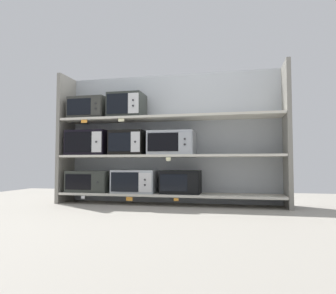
% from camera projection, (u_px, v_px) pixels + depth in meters
% --- Properties ---
extents(ground, '(6.83, 6.00, 0.02)m').
position_uv_depth(ground, '(146.00, 219.00, 2.95)').
color(ground, gray).
extents(back_panel, '(3.03, 0.04, 1.73)m').
position_uv_depth(back_panel, '(172.00, 138.00, 4.20)').
color(back_panel, '#9EA3A8').
rests_on(back_panel, ground).
extents(upright_left, '(0.05, 0.42, 1.73)m').
position_uv_depth(upright_left, '(66.00, 139.00, 4.28)').
color(upright_left, gray).
rests_on(upright_left, ground).
extents(upright_right, '(0.05, 0.42, 1.73)m').
position_uv_depth(upright_right, '(287.00, 134.00, 3.67)').
color(upright_right, gray).
rests_on(upright_right, ground).
extents(shelf_0, '(2.83, 0.42, 0.03)m').
position_uv_depth(shelf_0, '(168.00, 194.00, 3.93)').
color(shelf_0, beige).
rests_on(shelf_0, ground).
extents(microwave_0, '(0.57, 0.38, 0.28)m').
position_uv_depth(microwave_0, '(90.00, 181.00, 4.16)').
color(microwave_0, '#2D312C').
rests_on(microwave_0, shelf_0).
extents(microwave_1, '(0.56, 0.41, 0.29)m').
position_uv_depth(microwave_1, '(136.00, 181.00, 4.03)').
color(microwave_1, '#A1A7AD').
rests_on(microwave_1, shelf_0).
extents(microwave_2, '(0.49, 0.34, 0.29)m').
position_uv_depth(microwave_2, '(181.00, 182.00, 3.90)').
color(microwave_2, black).
rests_on(microwave_2, shelf_0).
extents(price_tag_0, '(0.05, 0.00, 0.04)m').
position_uv_depth(price_tag_0, '(83.00, 197.00, 3.94)').
color(price_tag_0, white).
extents(price_tag_1, '(0.08, 0.00, 0.05)m').
position_uv_depth(price_tag_1, '(129.00, 199.00, 3.81)').
color(price_tag_1, orange).
extents(price_tag_2, '(0.06, 0.00, 0.03)m').
position_uv_depth(price_tag_2, '(176.00, 200.00, 3.69)').
color(price_tag_2, orange).
extents(shelf_1, '(2.83, 0.42, 0.03)m').
position_uv_depth(shelf_1, '(168.00, 156.00, 3.96)').
color(shelf_1, beige).
extents(microwave_3, '(0.54, 0.43, 0.33)m').
position_uv_depth(microwave_3, '(90.00, 143.00, 4.19)').
color(microwave_3, black).
rests_on(microwave_3, shelf_1).
extents(microwave_4, '(0.44, 0.43, 0.32)m').
position_uv_depth(microwave_4, '(129.00, 143.00, 4.07)').
color(microwave_4, black).
rests_on(microwave_4, shelf_1).
extents(microwave_5, '(0.58, 0.42, 0.30)m').
position_uv_depth(microwave_5, '(172.00, 143.00, 3.95)').
color(microwave_5, '#9FA4AB').
rests_on(microwave_5, shelf_1).
extents(price_tag_3, '(0.06, 0.00, 0.05)m').
position_uv_depth(price_tag_3, '(168.00, 159.00, 3.74)').
color(price_tag_3, beige).
extents(shelf_2, '(2.83, 0.42, 0.03)m').
position_uv_depth(shelf_2, '(168.00, 118.00, 3.98)').
color(shelf_2, beige).
extents(microwave_6, '(0.51, 0.34, 0.30)m').
position_uv_depth(microwave_6, '(89.00, 109.00, 4.22)').
color(microwave_6, '#343430').
rests_on(microwave_6, shelf_2).
extents(microwave_7, '(0.45, 0.38, 0.32)m').
position_uv_depth(microwave_7, '(127.00, 106.00, 4.11)').
color(microwave_7, '#2B302C').
rests_on(microwave_7, shelf_2).
extents(price_tag_4, '(0.08, 0.00, 0.04)m').
position_uv_depth(price_tag_4, '(84.00, 121.00, 4.00)').
color(price_tag_4, orange).
extents(price_tag_5, '(0.08, 0.00, 0.04)m').
position_uv_depth(price_tag_5, '(121.00, 120.00, 3.89)').
color(price_tag_5, beige).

